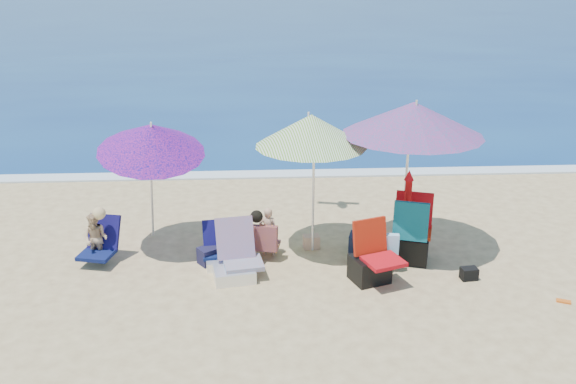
{
  "coord_description": "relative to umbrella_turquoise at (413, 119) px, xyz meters",
  "views": [
    {
      "loc": [
        -0.79,
        -7.89,
        4.36
      ],
      "look_at": [
        -0.3,
        1.0,
        1.1
      ],
      "focal_mm": 38.64,
      "sensor_mm": 36.0,
      "label": 1
    }
  ],
  "objects": [
    {
      "name": "chair_rainbow",
      "position": [
        -2.71,
        -0.76,
        -1.97
      ],
      "size": [
        0.79,
        0.84,
        0.81
      ],
      "color": "#C65F46",
      "rests_on": "ground"
    },
    {
      "name": "bag_black_a",
      "position": [
        -3.09,
        0.21,
        -2.09
      ],
      "size": [
        0.32,
        0.29,
        0.19
      ],
      "color": "black",
      "rests_on": "ground"
    },
    {
      "name": "umbrella_turquoise",
      "position": [
        0.0,
        0.0,
        0.0
      ],
      "size": [
        2.82,
        2.82,
        2.48
      ],
      "color": "white",
      "rests_on": "ground"
    },
    {
      "name": "umbrella_blue",
      "position": [
        -3.99,
        0.24,
        -0.31
      ],
      "size": [
        2.15,
        2.2,
        2.28
      ],
      "color": "silver",
      "rests_on": "ground"
    },
    {
      "name": "ground",
      "position": [
        -1.61,
        -1.17,
        -2.18
      ],
      "size": [
        120.0,
        120.0,
        0.0
      ],
      "color": "#D8BC84",
      "rests_on": "ground"
    },
    {
      "name": "sea",
      "position": [
        -1.61,
        43.83,
        -2.23
      ],
      "size": [
        120.0,
        80.0,
        0.12
      ],
      "color": "navy",
      "rests_on": "ground"
    },
    {
      "name": "bag_tan",
      "position": [
        -1.5,
        0.14,
        -2.07
      ],
      "size": [
        0.28,
        0.21,
        0.22
      ],
      "color": "tan",
      "rests_on": "ground"
    },
    {
      "name": "chair_navy",
      "position": [
        -2.98,
        -0.35,
        -2.01
      ],
      "size": [
        0.57,
        0.68,
        0.63
      ],
      "color": "#0D1949",
      "rests_on": "ground"
    },
    {
      "name": "furled_umbrella",
      "position": [
        -0.04,
        -0.18,
        -1.4
      ],
      "size": [
        0.15,
        0.15,
        1.43
      ],
      "color": "#B40C0C",
      "rests_on": "ground"
    },
    {
      "name": "person_center",
      "position": [
        -2.28,
        -0.14,
        -1.79
      ],
      "size": [
        0.64,
        0.58,
        0.82
      ],
      "color": "tan",
      "rests_on": "ground"
    },
    {
      "name": "bag_navy_b",
      "position": [
        -0.7,
        -0.07,
        -2.03
      ],
      "size": [
        0.48,
        0.41,
        0.31
      ],
      "color": "#181E34",
      "rests_on": "ground"
    },
    {
      "name": "camp_chair_right",
      "position": [
        -0.02,
        -0.4,
        -1.79
      ],
      "size": [
        0.93,
        0.92,
        1.07
      ],
      "color": "#B3280C",
      "rests_on": "ground"
    },
    {
      "name": "bag_navy_a",
      "position": [
        -3.13,
        -0.32,
        -2.05
      ],
      "size": [
        0.42,
        0.4,
        0.27
      ],
      "color": "#191835",
      "rests_on": "ground"
    },
    {
      "name": "bag_black_b",
      "position": [
        0.72,
        -1.06,
        -2.09
      ],
      "size": [
        0.26,
        0.19,
        0.18
      ],
      "color": "black",
      "rests_on": "ground"
    },
    {
      "name": "orange_item",
      "position": [
        1.81,
        -1.79,
        -2.17
      ],
      "size": [
        0.21,
        0.16,
        0.03
      ],
      "color": "orange",
      "rests_on": "ground"
    },
    {
      "name": "person_left",
      "position": [
        -4.86,
        -0.2,
        -1.77
      ],
      "size": [
        0.65,
        0.73,
        0.91
      ],
      "color": "tan",
      "rests_on": "ground"
    },
    {
      "name": "camp_chair_left",
      "position": [
        -0.74,
        -1.02,
        -1.91
      ],
      "size": [
        0.81,
        0.79,
        0.92
      ],
      "color": "red",
      "rests_on": "ground"
    },
    {
      "name": "foam",
      "position": [
        -1.61,
        3.93,
        -2.16
      ],
      "size": [
        120.0,
        0.5,
        0.04
      ],
      "color": "white",
      "rests_on": "ground"
    },
    {
      "name": "umbrella_striped",
      "position": [
        -1.54,
        0.05,
        -0.18
      ],
      "size": [
        1.97,
        1.97,
        2.3
      ],
      "color": "white",
      "rests_on": "ground"
    }
  ]
}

